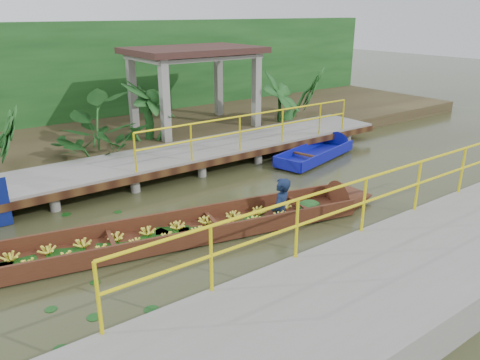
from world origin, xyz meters
TOP-DOWN VIEW (x-y plane):
  - ground at (0.00, 0.00)m, footprint 80.00×80.00m
  - land_strip at (0.00, 7.50)m, footprint 30.00×8.00m
  - far_dock at (0.02, 3.43)m, footprint 16.00×2.06m
  - near_dock at (1.00, -4.20)m, footprint 18.00×2.40m
  - pavilion at (3.00, 6.30)m, footprint 4.40×3.00m
  - foliage_backdrop at (0.00, 10.00)m, footprint 30.00×0.80m
  - vendor_boat at (-1.36, -0.25)m, footprint 10.37×3.15m
  - moored_blue_boat at (5.50, 2.17)m, footprint 3.77×1.82m
  - tropical_plants at (0.63, 5.30)m, footprint 14.43×1.43m

SIDE VIEW (x-z plane):
  - ground at x=0.00m, z-range 0.00..0.00m
  - moored_blue_boat at x=5.50m, z-range -0.28..0.59m
  - land_strip at x=0.00m, z-range 0.00..0.45m
  - vendor_boat at x=-1.36m, z-range -0.85..1.31m
  - near_dock at x=1.00m, z-range -0.56..1.16m
  - far_dock at x=0.02m, z-range -0.35..1.30m
  - tropical_plants at x=0.63m, z-range 0.45..2.23m
  - foliage_backdrop at x=0.00m, z-range 0.00..4.00m
  - pavilion at x=3.00m, z-range 1.32..4.32m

